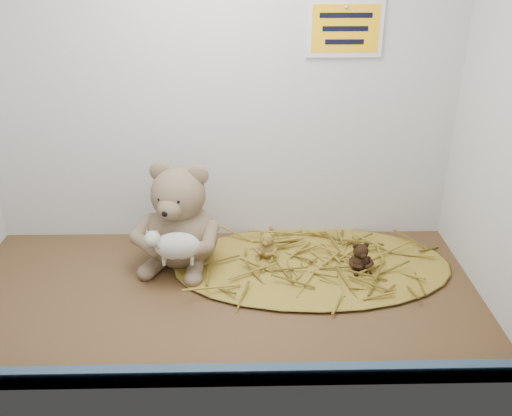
{
  "coord_description": "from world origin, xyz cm",
  "views": [
    {
      "loc": [
        5.91,
        -110.22,
        74.97
      ],
      "look_at": [
        8.37,
        4.31,
        19.98
      ],
      "focal_mm": 40.0,
      "sensor_mm": 36.0,
      "label": 1
    }
  ],
  "objects_px": {
    "toy_lamb": "(177,246)",
    "mini_teddy_brown": "(360,256)",
    "mini_teddy_tan": "(267,244)",
    "main_teddy": "(181,215)"
  },
  "relations": [
    {
      "from": "mini_teddy_tan",
      "to": "mini_teddy_brown",
      "type": "relative_size",
      "value": 0.96
    },
    {
      "from": "mini_teddy_brown",
      "to": "main_teddy",
      "type": "bearing_deg",
      "value": 161.78
    },
    {
      "from": "toy_lamb",
      "to": "mini_teddy_brown",
      "type": "bearing_deg",
      "value": 4.45
    },
    {
      "from": "toy_lamb",
      "to": "mini_teddy_brown",
      "type": "height_order",
      "value": "toy_lamb"
    },
    {
      "from": "mini_teddy_tan",
      "to": "mini_teddy_brown",
      "type": "xyz_separation_m",
      "value": [
        0.22,
        -0.07,
        0.0
      ]
    },
    {
      "from": "main_teddy",
      "to": "mini_teddy_tan",
      "type": "xyz_separation_m",
      "value": [
        0.21,
        0.0,
        -0.08
      ]
    },
    {
      "from": "toy_lamb",
      "to": "mini_teddy_tan",
      "type": "distance_m",
      "value": 0.24
    },
    {
      "from": "main_teddy",
      "to": "mini_teddy_tan",
      "type": "relative_size",
      "value": 3.71
    },
    {
      "from": "mini_teddy_tan",
      "to": "main_teddy",
      "type": "bearing_deg",
      "value": -154.62
    },
    {
      "from": "mini_teddy_brown",
      "to": "toy_lamb",
      "type": "bearing_deg",
      "value": 174.33
    }
  ]
}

